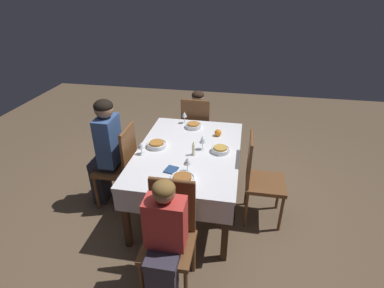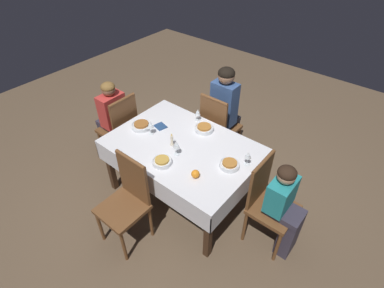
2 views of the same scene
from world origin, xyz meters
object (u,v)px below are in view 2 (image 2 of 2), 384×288
(dining_table, at_px, (183,151))
(candle_centerpiece, at_px, (172,141))
(chair_east, at_px, (268,200))
(orange_fruit, at_px, (195,174))
(bowl_north, at_px, (204,128))
(napkin_red_folded, at_px, (161,126))
(bowl_south, at_px, (162,161))
(wine_glass_north, at_px, (198,113))
(chair_west, at_px, (121,127))
(chair_north, at_px, (218,125))
(person_adult_denim, at_px, (226,108))
(chair_south, at_px, (127,199))
(wine_glass_west, at_px, (150,125))
(wine_glass_east, at_px, (248,156))
(bowl_west, at_px, (141,125))
(wine_glass_south, at_px, (176,145))
(bowl_east, at_px, (230,164))
(person_child_teal, at_px, (285,207))
(person_child_red, at_px, (111,117))

(dining_table, bearing_deg, candle_centerpiece, -141.31)
(chair_east, height_order, orange_fruit, chair_east)
(bowl_north, relative_size, napkin_red_folded, 1.45)
(dining_table, relative_size, orange_fruit, 19.57)
(bowl_south, bearing_deg, wine_glass_north, 103.43)
(chair_west, distance_m, wine_glass_north, 0.99)
(chair_north, height_order, person_adult_denim, person_adult_denim)
(bowl_north, distance_m, candle_centerpiece, 0.42)
(napkin_red_folded, bearing_deg, person_adult_denim, 67.87)
(chair_south, height_order, wine_glass_west, chair_south)
(orange_fruit, bearing_deg, candle_centerpiece, 156.81)
(candle_centerpiece, bearing_deg, wine_glass_east, 18.04)
(wine_glass_west, xyz_separation_m, napkin_red_folded, (-0.01, 0.15, -0.10))
(bowl_west, xyz_separation_m, wine_glass_west, (0.16, -0.01, 0.08))
(wine_glass_north, bearing_deg, wine_glass_south, -70.88)
(chair_east, bearing_deg, bowl_east, 94.53)
(chair_east, xyz_separation_m, wine_glass_west, (-1.36, -0.14, 0.31))
(dining_table, bearing_deg, chair_south, -93.99)
(wine_glass_north, height_order, candle_centerpiece, candle_centerpiece)
(bowl_east, relative_size, wine_glass_east, 1.29)
(bowl_west, bearing_deg, wine_glass_east, 10.65)
(bowl_north, bearing_deg, orange_fruit, -58.90)
(dining_table, distance_m, bowl_east, 0.56)
(dining_table, distance_m, chair_east, 0.98)
(chair_north, distance_m, person_child_teal, 1.38)
(chair_east, height_order, bowl_east, chair_east)
(wine_glass_north, bearing_deg, chair_north, 72.43)
(person_child_teal, height_order, napkin_red_folded, person_child_teal)
(chair_north, height_order, person_child_red, person_child_red)
(bowl_north, xyz_separation_m, wine_glass_east, (0.64, -0.17, 0.08))
(chair_west, bearing_deg, orange_fruit, 80.31)
(wine_glass_west, bearing_deg, wine_glass_north, 66.15)
(chair_north, relative_size, person_child_red, 0.88)
(wine_glass_east, relative_size, candle_centerpiece, 1.02)
(wine_glass_north, bearing_deg, bowl_east, -30.04)
(person_child_red, height_order, wine_glass_south, person_child_red)
(person_child_red, bearing_deg, bowl_east, 92.68)
(chair_east, bearing_deg, wine_glass_north, 71.60)
(chair_north, distance_m, wine_glass_south, 0.94)
(bowl_east, bearing_deg, chair_south, -127.43)
(person_adult_denim, distance_m, person_child_red, 1.42)
(chair_east, height_order, candle_centerpiece, chair_east)
(bowl_west, bearing_deg, wine_glass_south, -8.26)
(wine_glass_south, relative_size, candle_centerpiece, 1.08)
(dining_table, height_order, chair_south, chair_south)
(chair_south, distance_m, person_adult_denim, 1.64)
(chair_west, relative_size, bowl_east, 5.00)
(bowl_west, bearing_deg, orange_fruit, -12.93)
(bowl_west, bearing_deg, chair_north, 58.70)
(bowl_east, bearing_deg, bowl_north, 150.46)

